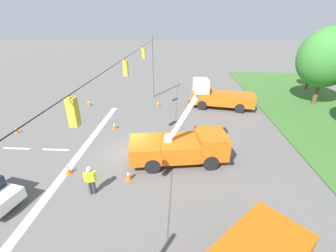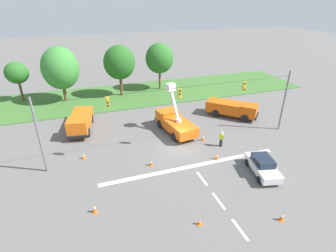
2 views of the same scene
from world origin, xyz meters
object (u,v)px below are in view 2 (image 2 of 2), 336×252
at_px(utility_truck_support_far, 232,108).
at_px(traffic_cone_mid_left, 84,156).
at_px(utility_truck_bucket_lift, 175,122).
at_px(tree_west, 60,68).
at_px(traffic_cone_foreground_left, 94,208).
at_px(traffic_cone_lane_edge_a, 151,162).
at_px(tree_centre, 119,63).
at_px(traffic_cone_mid_right, 282,216).
at_px(tree_far_west, 17,73).
at_px(traffic_cone_foreground_right, 217,156).
at_px(road_worker, 221,138).
at_px(tree_east, 159,58).
at_px(traffic_cone_near_bucket, 199,221).
at_px(sedan_white, 263,165).
at_px(utility_truck_support_near, 80,121).
at_px(traffic_cone_lane_edge_b, 203,138).

height_order(utility_truck_support_far, traffic_cone_mid_left, utility_truck_support_far).
bearing_deg(utility_truck_bucket_lift, tree_west, 129.44).
bearing_deg(traffic_cone_foreground_left, traffic_cone_lane_edge_a, 38.39).
xyz_separation_m(tree_centre, traffic_cone_mid_right, (6.10, -30.14, -4.98)).
distance_m(tree_far_west, traffic_cone_foreground_left, 28.91).
bearing_deg(traffic_cone_foreground_right, road_worker, 52.27).
bearing_deg(traffic_cone_mid_left, tree_east, 53.31).
bearing_deg(traffic_cone_near_bucket, sedan_white, 24.59).
bearing_deg(utility_truck_support_far, tree_far_west, 150.38).
relative_size(utility_truck_support_far, traffic_cone_foreground_left, 8.38).
bearing_deg(traffic_cone_near_bucket, tree_far_west, 115.97).
distance_m(utility_truck_support_far, traffic_cone_mid_left, 19.75).
relative_size(utility_truck_support_near, road_worker, 3.96).
bearing_deg(tree_centre, traffic_cone_lane_edge_b, -71.62).
xyz_separation_m(traffic_cone_foreground_left, traffic_cone_lane_edge_b, (12.39, 7.22, -0.00)).
bearing_deg(traffic_cone_foreground_right, utility_truck_support_near, 138.18).
bearing_deg(utility_truck_support_near, traffic_cone_foreground_left, -88.86).
height_order(tree_far_west, traffic_cone_foreground_left, tree_far_west).
bearing_deg(tree_west, traffic_cone_near_bucket, -72.81).
bearing_deg(tree_far_west, traffic_cone_foreground_right, -49.90).
bearing_deg(tree_centre, tree_east, 9.48).
height_order(sedan_white, traffic_cone_foreground_right, sedan_white).
bearing_deg(traffic_cone_near_bucket, utility_truck_bucket_lift, 76.47).
relative_size(traffic_cone_near_bucket, traffic_cone_lane_edge_a, 0.85).
relative_size(tree_west, tree_east, 1.06).
xyz_separation_m(sedan_white, traffic_cone_mid_right, (-2.23, -5.22, -0.44)).
xyz_separation_m(tree_far_west, traffic_cone_mid_right, (20.85, -32.59, -4.03)).
distance_m(traffic_cone_foreground_right, traffic_cone_mid_left, 13.14).
bearing_deg(tree_east, tree_far_west, 176.51).
bearing_deg(utility_truck_support_near, sedan_white, -43.43).
xyz_separation_m(tree_west, tree_centre, (8.57, -0.30, 0.23)).
relative_size(traffic_cone_foreground_left, traffic_cone_mid_left, 1.12).
bearing_deg(utility_truck_support_near, tree_centre, 57.41).
bearing_deg(tree_far_west, utility_truck_support_far, -29.62).
bearing_deg(sedan_white, tree_east, 93.30).
distance_m(tree_west, traffic_cone_mid_right, 34.12).
distance_m(sedan_white, traffic_cone_foreground_left, 14.83).
bearing_deg(tree_east, traffic_cone_mid_right, -91.34).
xyz_separation_m(tree_far_west, utility_truck_bucket_lift, (18.46, -17.08, -3.15)).
bearing_deg(traffic_cone_near_bucket, traffic_cone_mid_right, -15.35).
height_order(utility_truck_bucket_lift, traffic_cone_lane_edge_b, utility_truck_bucket_lift).
relative_size(tree_centre, utility_truck_support_near, 1.14).
bearing_deg(tree_east, utility_truck_support_far, -68.49).
relative_size(traffic_cone_foreground_left, traffic_cone_near_bucket, 1.27).
relative_size(tree_centre, traffic_cone_foreground_left, 10.57).
xyz_separation_m(tree_far_west, traffic_cone_lane_edge_a, (13.88, -22.96, -4.04)).
bearing_deg(tree_west, traffic_cone_foreground_right, -57.27).
height_order(road_worker, traffic_cone_mid_right, road_worker).
bearing_deg(traffic_cone_lane_edge_a, traffic_cone_foreground_left, -141.61).
relative_size(utility_truck_bucket_lift, traffic_cone_foreground_right, 9.94).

